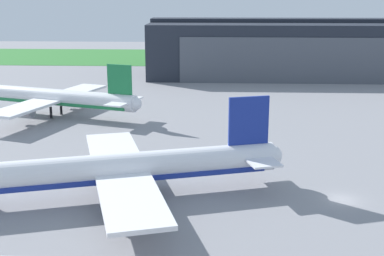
# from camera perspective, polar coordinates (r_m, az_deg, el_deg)

# --- Properties ---
(ground_plane) EXTENTS (440.00, 440.00, 0.00)m
(ground_plane) POSITION_cam_1_polar(r_m,az_deg,el_deg) (73.21, 16.17, -7.55)
(ground_plane) COLOR gray
(grass_field_strip) EXTENTS (440.00, 56.00, 0.08)m
(grass_field_strip) POSITION_cam_1_polar(r_m,az_deg,el_deg) (221.47, 7.13, 7.68)
(grass_field_strip) COLOR #337A33
(grass_field_strip) RESTS_ON ground_plane
(maintenance_hangar) EXTENTS (87.12, 36.16, 18.40)m
(maintenance_hangar) POSITION_cam_1_polar(r_m,az_deg,el_deg) (176.53, 9.96, 8.62)
(maintenance_hangar) COLOR #232833
(maintenance_hangar) RESTS_ON ground_plane
(airliner_far_left) EXTENTS (43.79, 36.63, 12.37)m
(airliner_far_left) POSITION_cam_1_polar(r_m,az_deg,el_deg) (119.87, -15.38, 3.25)
(airliner_far_left) COLOR white
(airliner_far_left) RESTS_ON ground_plane
(airliner_near_right) EXTENTS (46.25, 37.73, 13.07)m
(airliner_near_right) POSITION_cam_1_polar(r_m,az_deg,el_deg) (70.04, -8.44, -4.53)
(airliner_near_right) COLOR white
(airliner_near_right) RESTS_ON ground_plane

